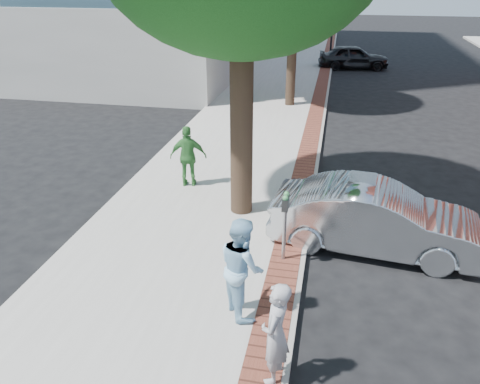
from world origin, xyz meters
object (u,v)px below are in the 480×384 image
(person_gray, at_px, (276,334))
(person_green, at_px, (188,156))
(parking_meter, at_px, (285,213))
(person_officer, at_px, (242,267))
(sedan_silver, at_px, (376,218))
(bg_car, at_px, (354,57))

(person_gray, distance_m, person_green, 6.90)
(person_gray, relative_size, person_green, 0.97)
(parking_meter, distance_m, person_officer, 1.78)
(parking_meter, relative_size, person_green, 0.89)
(person_officer, height_order, person_green, person_officer)
(person_gray, height_order, sedan_silver, person_gray)
(bg_car, bearing_deg, person_officer, 167.70)
(person_green, xyz_separation_m, bg_car, (4.57, 18.54, -0.28))
(person_green, height_order, bg_car, person_green)
(person_officer, bearing_deg, sedan_silver, -72.51)
(parking_meter, height_order, bg_car, parking_meter)
(parking_meter, relative_size, person_officer, 0.83)
(parking_meter, relative_size, bg_car, 0.36)
(parking_meter, relative_size, sedan_silver, 0.34)
(parking_meter, bearing_deg, person_green, 133.46)
(sedan_silver, bearing_deg, parking_meter, 126.13)
(bg_car, bearing_deg, person_green, 159.14)
(parking_meter, bearing_deg, person_officer, -106.84)
(sedan_silver, bearing_deg, person_green, 72.82)
(parking_meter, height_order, person_gray, person_gray)
(parking_meter, height_order, person_officer, person_officer)
(person_green, xyz_separation_m, sedan_silver, (4.73, -2.04, -0.26))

